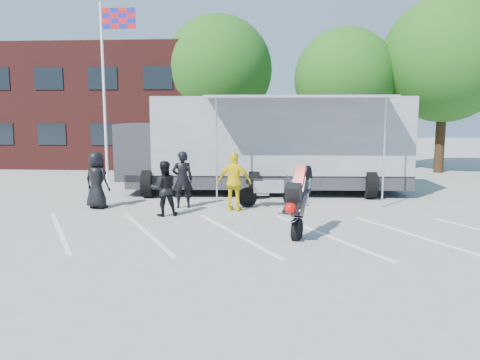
# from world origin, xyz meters

# --- Properties ---
(ground) EXTENTS (100.00, 100.00, 0.00)m
(ground) POSITION_xyz_m (0.00, 0.00, 0.00)
(ground) COLOR #989893
(ground) RESTS_ON ground
(parking_bay_lines) EXTENTS (18.09, 13.33, 0.01)m
(parking_bay_lines) POSITION_xyz_m (0.00, 1.00, 0.01)
(parking_bay_lines) COLOR white
(parking_bay_lines) RESTS_ON ground
(office_building) EXTENTS (18.00, 8.00, 7.00)m
(office_building) POSITION_xyz_m (-10.00, 18.00, 3.50)
(office_building) COLOR #4B1B18
(office_building) RESTS_ON ground
(flagpole) EXTENTS (1.61, 0.12, 8.00)m
(flagpole) POSITION_xyz_m (-6.24, 10.00, 5.05)
(flagpole) COLOR white
(flagpole) RESTS_ON ground
(tree_left) EXTENTS (6.12, 6.12, 8.64)m
(tree_left) POSITION_xyz_m (-2.00, 16.00, 5.57)
(tree_left) COLOR #382314
(tree_left) RESTS_ON ground
(tree_mid) EXTENTS (5.44, 5.44, 7.68)m
(tree_mid) POSITION_xyz_m (5.00, 15.00, 4.94)
(tree_mid) COLOR #382314
(tree_mid) RESTS_ON ground
(tree_right) EXTENTS (6.46, 6.46, 9.12)m
(tree_right) POSITION_xyz_m (10.00, 14.50, 5.88)
(tree_right) COLOR #382314
(tree_right) RESTS_ON ground
(transporter_truck) EXTENTS (12.08, 6.20, 3.77)m
(transporter_truck) POSITION_xyz_m (0.96, 7.43, 0.00)
(transporter_truck) COLOR #989AA0
(transporter_truck) RESTS_ON ground
(parked_motorcycle) EXTENTS (2.29, 0.89, 1.18)m
(parked_motorcycle) POSITION_xyz_m (1.09, 4.64, 0.00)
(parked_motorcycle) COLOR #AAAAAF
(parked_motorcycle) RESTS_ON ground
(stunt_bike_rider) EXTENTS (1.34, 1.90, 2.03)m
(stunt_bike_rider) POSITION_xyz_m (2.01, 1.12, 0.00)
(stunt_bike_rider) COLOR black
(stunt_bike_rider) RESTS_ON ground
(spectator_leather_a) EXTENTS (1.09, 0.90, 1.90)m
(spectator_leather_a) POSITION_xyz_m (-4.68, 3.99, 0.95)
(spectator_leather_a) COLOR black
(spectator_leather_a) RESTS_ON ground
(spectator_leather_b) EXTENTS (0.78, 0.60, 1.92)m
(spectator_leather_b) POSITION_xyz_m (-1.84, 4.29, 0.96)
(spectator_leather_b) COLOR black
(spectator_leather_b) RESTS_ON ground
(spectator_leather_c) EXTENTS (1.00, 0.89, 1.71)m
(spectator_leather_c) POSITION_xyz_m (-2.18, 3.03, 0.86)
(spectator_leather_c) COLOR black
(spectator_leather_c) RESTS_ON ground
(spectator_hivis) EXTENTS (1.20, 0.70, 1.91)m
(spectator_hivis) POSITION_xyz_m (-0.06, 3.92, 0.96)
(spectator_hivis) COLOR yellow
(spectator_hivis) RESTS_ON ground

